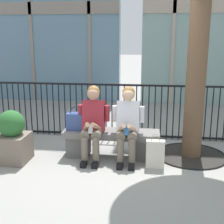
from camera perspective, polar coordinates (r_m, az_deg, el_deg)
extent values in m
plane|color=gray|center=(5.22, -0.14, -8.28)|extent=(60.00, 60.00, 0.00)
cube|color=slate|center=(5.08, -0.14, -4.10)|extent=(1.60, 0.44, 0.10)
cube|color=#605E5B|center=(5.25, -6.24, -6.17)|extent=(0.36, 0.37, 0.35)
cube|color=#605E5B|center=(5.12, 6.13, -6.72)|extent=(0.36, 0.37, 0.35)
cylinder|color=#6B6051|center=(4.95, -4.71, -3.79)|extent=(0.15, 0.40, 0.15)
cylinder|color=#6B6051|center=(4.85, -5.14, -7.26)|extent=(0.11, 0.11, 0.45)
cube|color=black|center=(4.87, -5.25, -9.54)|extent=(0.09, 0.22, 0.08)
cylinder|color=#6B6051|center=(4.92, -2.65, -3.88)|extent=(0.15, 0.40, 0.15)
cylinder|color=#6B6051|center=(4.82, -3.04, -7.37)|extent=(0.11, 0.11, 0.45)
cube|color=black|center=(4.83, -3.14, -9.67)|extent=(0.09, 0.22, 0.08)
cube|color=maroon|center=(5.00, -3.42, -0.73)|extent=(0.36, 0.30, 0.55)
cylinder|color=maroon|center=(5.03, -5.89, -0.09)|extent=(0.08, 0.08, 0.26)
cylinder|color=tan|center=(4.84, -4.82, -2.72)|extent=(0.16, 0.28, 0.20)
cylinder|color=maroon|center=(4.95, -0.93, -0.25)|extent=(0.08, 0.08, 0.26)
cylinder|color=tan|center=(4.81, -2.95, -2.80)|extent=(0.16, 0.28, 0.20)
cube|color=silver|center=(4.77, -4.02, -3.20)|extent=(0.07, 0.10, 0.13)
sphere|color=tan|center=(4.90, -3.53, 3.40)|extent=(0.20, 0.20, 0.20)
sphere|color=olive|center=(4.92, -3.47, 3.81)|extent=(0.20, 0.20, 0.20)
cylinder|color=#6B6051|center=(4.87, 1.83, -4.06)|extent=(0.15, 0.40, 0.15)
cylinder|color=#6B6051|center=(4.76, 1.58, -7.60)|extent=(0.11, 0.11, 0.45)
cube|color=black|center=(4.78, 1.49, -9.92)|extent=(0.09, 0.22, 0.08)
cylinder|color=#6B6051|center=(4.86, 3.95, -4.13)|extent=(0.15, 0.40, 0.15)
cylinder|color=#6B6051|center=(4.75, 3.75, -7.69)|extent=(0.11, 0.11, 0.45)
cube|color=black|center=(4.77, 3.67, -10.02)|extent=(0.09, 0.22, 0.08)
cube|color=silver|center=(4.93, 3.06, -0.94)|extent=(0.36, 0.30, 0.55)
cylinder|color=silver|center=(4.94, 0.52, -0.30)|extent=(0.08, 0.08, 0.26)
cylinder|color=#DBAD89|center=(4.76, 1.87, -2.98)|extent=(0.16, 0.28, 0.20)
cylinder|color=silver|center=(4.91, 5.63, -0.46)|extent=(0.08, 0.08, 0.26)
cylinder|color=#DBAD89|center=(4.74, 3.80, -3.05)|extent=(0.16, 0.28, 0.20)
cube|color=#2D6BB7|center=(4.70, 2.77, -3.46)|extent=(0.07, 0.10, 0.13)
sphere|color=#DBAD89|center=(4.83, 3.09, 3.25)|extent=(0.20, 0.20, 0.20)
sphere|color=olive|center=(4.85, 3.13, 3.66)|extent=(0.20, 0.20, 0.20)
cube|color=#33477F|center=(5.12, -6.61, -1.79)|extent=(0.33, 0.18, 0.29)
torus|color=#1E2A4C|center=(5.08, -6.66, -0.17)|extent=(0.23, 0.02, 0.23)
cube|color=beige|center=(4.77, 8.09, -7.79)|extent=(0.28, 0.13, 0.44)
torus|color=slate|center=(4.65, 8.20, -5.27)|extent=(0.14, 0.01, 0.14)
torus|color=slate|center=(4.73, 8.19, -4.92)|extent=(0.14, 0.01, 0.14)
cylinder|color=black|center=(6.72, -19.72, 0.81)|extent=(0.02, 0.02, 1.08)
cylinder|color=black|center=(6.67, -18.79, 0.78)|extent=(0.02, 0.02, 1.08)
cylinder|color=black|center=(6.62, -17.86, 0.76)|extent=(0.02, 0.02, 1.08)
cylinder|color=black|center=(6.57, -16.91, 0.73)|extent=(0.02, 0.02, 1.08)
cylinder|color=black|center=(6.52, -15.94, 0.70)|extent=(0.02, 0.02, 1.08)
cylinder|color=black|center=(6.47, -14.96, 0.68)|extent=(0.02, 0.02, 1.08)
cylinder|color=black|center=(6.43, -13.97, 0.65)|extent=(0.02, 0.02, 1.08)
cylinder|color=black|center=(6.39, -12.96, 0.62)|extent=(0.02, 0.02, 1.08)
cylinder|color=black|center=(6.35, -11.94, 0.59)|extent=(0.02, 0.02, 1.08)
cylinder|color=black|center=(6.31, -10.91, 0.56)|extent=(0.02, 0.02, 1.08)
cylinder|color=black|center=(6.27, -9.86, 0.53)|extent=(0.02, 0.02, 1.08)
cylinder|color=black|center=(6.24, -8.81, 0.50)|extent=(0.02, 0.02, 1.08)
cylinder|color=black|center=(6.21, -7.74, 0.46)|extent=(0.02, 0.02, 1.08)
cylinder|color=black|center=(6.18, -6.66, 0.43)|extent=(0.02, 0.02, 1.08)
cylinder|color=black|center=(6.15, -5.57, 0.40)|extent=(0.02, 0.02, 1.08)
cylinder|color=black|center=(6.12, -4.47, 0.37)|extent=(0.02, 0.02, 1.08)
cylinder|color=black|center=(6.10, -3.36, 0.33)|extent=(0.02, 0.02, 1.08)
cylinder|color=black|center=(6.08, -2.25, 0.30)|extent=(0.02, 0.02, 1.08)
cylinder|color=black|center=(6.06, -1.13, 0.27)|extent=(0.02, 0.02, 1.08)
cylinder|color=black|center=(6.04, 0.00, 0.23)|extent=(0.02, 0.02, 1.08)
cylinder|color=black|center=(6.03, 1.14, 0.20)|extent=(0.02, 0.02, 1.08)
cylinder|color=black|center=(6.02, 2.28, 0.16)|extent=(0.02, 0.02, 1.08)
cylinder|color=black|center=(6.01, 3.42, 0.13)|extent=(0.02, 0.02, 1.08)
cylinder|color=black|center=(6.00, 4.56, 0.09)|extent=(0.02, 0.02, 1.08)
cylinder|color=black|center=(6.00, 5.71, 0.06)|extent=(0.02, 0.02, 1.08)
cylinder|color=black|center=(6.00, 6.86, 0.02)|extent=(0.02, 0.02, 1.08)
cylinder|color=black|center=(6.00, 8.01, -0.02)|extent=(0.02, 0.02, 1.08)
cylinder|color=black|center=(6.00, 9.16, -0.05)|extent=(0.02, 0.02, 1.08)
cylinder|color=black|center=(6.01, 10.31, -0.09)|extent=(0.02, 0.02, 1.08)
cylinder|color=black|center=(6.01, 11.45, -0.12)|extent=(0.02, 0.02, 1.08)
cylinder|color=black|center=(6.02, 12.59, -0.16)|extent=(0.02, 0.02, 1.08)
cylinder|color=black|center=(6.04, 13.73, -0.19)|extent=(0.02, 0.02, 1.08)
cylinder|color=black|center=(6.05, 14.86, -0.23)|extent=(0.02, 0.02, 1.08)
cylinder|color=black|center=(6.07, 15.99, -0.26)|extent=(0.02, 0.02, 1.08)
cylinder|color=black|center=(6.09, 17.11, -0.29)|extent=(0.02, 0.02, 1.08)
cylinder|color=black|center=(6.11, 18.22, -0.33)|extent=(0.02, 0.02, 1.08)
cylinder|color=black|center=(6.14, 19.32, -0.36)|extent=(0.02, 0.02, 1.08)
cube|color=black|center=(6.17, 1.11, -4.25)|extent=(9.87, 0.04, 0.04)
cube|color=black|center=(5.93, 1.16, 5.10)|extent=(9.87, 0.04, 0.04)
cylinder|color=black|center=(5.41, 14.55, -7.87)|extent=(1.17, 1.17, 0.01)
torus|color=black|center=(5.41, 14.55, -7.81)|extent=(1.20, 1.20, 0.03)
cylinder|color=brown|center=(5.05, 15.73, 10.32)|extent=(0.32, 0.32, 3.40)
cube|color=slate|center=(5.69, -18.85, -5.29)|extent=(0.36, 0.37, 0.35)
cube|color=#726656|center=(5.20, -18.03, -6.42)|extent=(0.50, 0.50, 0.45)
ellipsoid|color=#28602B|center=(5.08, -18.37, -2.12)|extent=(0.42, 0.42, 0.44)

